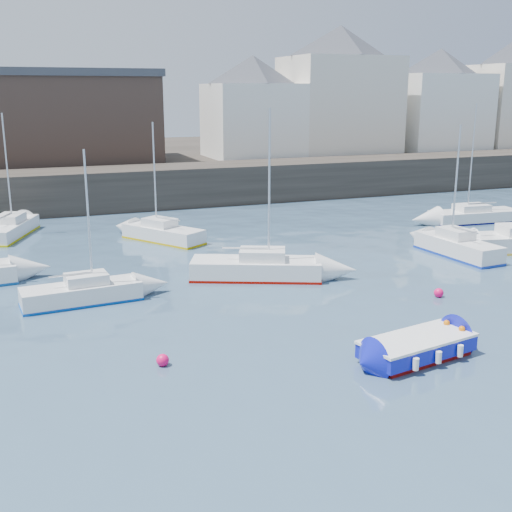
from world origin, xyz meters
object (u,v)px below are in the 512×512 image
object	(u,v)px
sailboat_c	(457,246)
buoy_mid	(438,297)
sailboat_g	(474,216)
buoy_far	(264,257)
sailboat_a	(82,293)
blue_dinghy	(417,347)
buoy_near	(163,365)
sailboat_b	(257,268)
sailboat_f	(163,233)
sailboat_h	(10,229)

from	to	relation	value
sailboat_c	buoy_mid	size ratio (longest dim) A/B	16.87
sailboat_g	buoy_far	xyz separation A→B (m)	(-16.92, -3.71, -0.45)
sailboat_a	sailboat_g	size ratio (longest dim) A/B	0.81
sailboat_c	sailboat_g	bearing A→B (deg)	45.77
sailboat_c	sailboat_g	size ratio (longest dim) A/B	0.89
blue_dinghy	buoy_near	distance (m)	8.47
blue_dinghy	sailboat_b	size ratio (longest dim) A/B	0.54
blue_dinghy	sailboat_f	xyz separation A→B (m)	(-4.02, 20.11, 0.06)
buoy_near	buoy_far	distance (m)	14.52
sailboat_a	buoy_near	size ratio (longest dim) A/B	15.42
blue_dinghy	sailboat_c	size ratio (longest dim) A/B	0.61
sailboat_h	sailboat_f	bearing A→B (deg)	-28.34
sailboat_f	sailboat_h	size ratio (longest dim) A/B	0.94
buoy_near	sailboat_b	bearing A→B (deg)	51.98
sailboat_f	buoy_mid	size ratio (longest dim) A/B	16.80
blue_dinghy	buoy_far	size ratio (longest dim) A/B	10.90
sailboat_h	buoy_mid	distance (m)	26.04
buoy_near	sailboat_g	bearing A→B (deg)	31.77
sailboat_f	sailboat_c	bearing A→B (deg)	-33.19
sailboat_c	buoy_near	bearing A→B (deg)	-155.24
sailboat_g	buoy_far	distance (m)	17.32
sailboat_f	sailboat_h	xyz separation A→B (m)	(-8.52, 4.60, -0.01)
sailboat_c	sailboat_f	bearing A→B (deg)	146.81
sailboat_c	sailboat_g	distance (m)	10.09
blue_dinghy	buoy_far	xyz separation A→B (m)	(0.22, 14.40, -0.43)
sailboat_a	blue_dinghy	bearing A→B (deg)	-45.58
blue_dinghy	buoy_near	bearing A→B (deg)	162.89
sailboat_b	buoy_far	size ratio (longest dim) A/B	20.35
sailboat_g	buoy_mid	world-z (taller)	sailboat_g
sailboat_b	sailboat_h	xyz separation A→B (m)	(-10.94, 13.93, -0.04)
buoy_near	buoy_far	size ratio (longest dim) A/B	1.07
sailboat_a	sailboat_c	bearing A→B (deg)	2.51
sailboat_g	blue_dinghy	bearing A→B (deg)	-133.42
buoy_far	sailboat_h	bearing A→B (deg)	141.06
sailboat_a	sailboat_c	world-z (taller)	sailboat_c
sailboat_f	buoy_mid	xyz separation A→B (m)	(8.79, -14.85, -0.49)
sailboat_b	sailboat_g	world-z (taller)	sailboat_b
sailboat_f	sailboat_a	bearing A→B (deg)	-119.78
sailboat_f	sailboat_b	bearing A→B (deg)	-75.48
buoy_mid	buoy_far	xyz separation A→B (m)	(-4.55, 9.13, 0.00)
buoy_near	buoy_far	xyz separation A→B (m)	(8.30, 11.91, 0.00)
sailboat_g	buoy_near	bearing A→B (deg)	-148.23
sailboat_b	buoy_near	bearing A→B (deg)	-128.02
sailboat_a	buoy_mid	size ratio (longest dim) A/B	15.53
buoy_near	buoy_mid	xyz separation A→B (m)	(12.85, 2.77, 0.00)
sailboat_c	sailboat_f	world-z (taller)	sailboat_c
sailboat_b	buoy_far	xyz separation A→B (m)	(1.82, 3.62, -0.52)
blue_dinghy	sailboat_h	bearing A→B (deg)	116.91
buoy_near	buoy_far	bearing A→B (deg)	55.12
sailboat_a	sailboat_f	xyz separation A→B (m)	(5.78, 10.11, 0.04)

